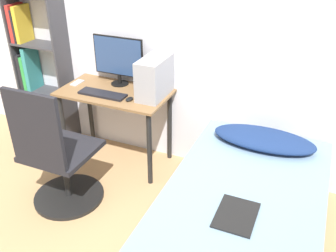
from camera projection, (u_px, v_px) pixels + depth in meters
The scene contains 13 objects.
ground_plane at pixel (89, 249), 2.71m from camera, with size 14.00×14.00×0.00m, color tan.
wall_back at pixel (165, 30), 3.22m from camera, with size 8.00×0.05×2.50m.
desk at pixel (115, 104), 3.43m from camera, with size 1.00×0.54×0.73m.
bookshelf at pixel (36, 74), 3.86m from camera, with size 0.56×0.24×1.52m.
office_chair at pixel (57, 162), 2.95m from camera, with size 0.58×0.58×1.08m.
bed at pixel (239, 226), 2.57m from camera, with size 1.07×1.94×0.49m.
pillow at pixel (264, 139), 2.99m from camera, with size 0.81×0.36×0.11m.
magazine at pixel (236, 215), 2.30m from camera, with size 0.24×0.32×0.01m.
monitor at pixel (118, 58), 3.39m from camera, with size 0.50×0.17×0.45m.
keyboard at pixel (103, 94), 3.29m from camera, with size 0.44×0.13×0.02m.
pc_tower at pixel (155, 78), 3.19m from camera, with size 0.20×0.39×0.35m.
mouse at pixel (129, 99), 3.20m from camera, with size 0.06×0.09×0.02m.
phone at pixel (77, 83), 3.53m from camera, with size 0.07×0.14×0.01m.
Camera 1 is at (1.29, -1.54, 2.10)m, focal length 40.00 mm.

